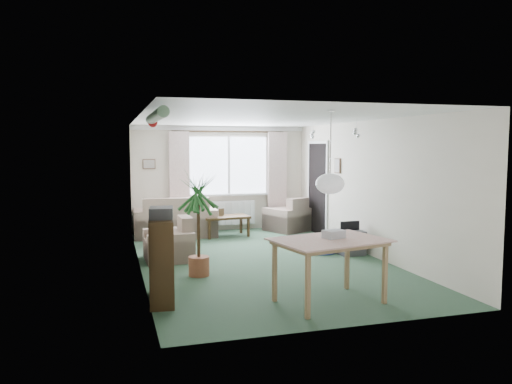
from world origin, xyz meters
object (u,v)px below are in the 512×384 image
object	(u,v)px
armchair_corner	(288,214)
dining_table	(329,272)
tv_cube	(350,242)
bookshelf	(161,259)
armchair_left	(168,239)
sofa	(175,216)
pet_bed	(319,249)
coffee_table	(226,226)
houseplant	(199,224)

from	to	relation	value
armchair_corner	dining_table	size ratio (longest dim) A/B	0.70
tv_cube	dining_table	bearing A→B (deg)	-122.71
armchair_corner	tv_cube	bearing A→B (deg)	69.72
bookshelf	dining_table	distance (m)	2.11
armchair_left	tv_cube	size ratio (longest dim) A/B	1.74
sofa	armchair_corner	size ratio (longest dim) A/B	2.00
bookshelf	sofa	bearing A→B (deg)	85.51
sofa	armchair_corner	world-z (taller)	sofa
armchair_left	bookshelf	world-z (taller)	bookshelf
armchair_corner	armchair_left	bearing A→B (deg)	11.57
armchair_corner	bookshelf	size ratio (longest dim) A/B	0.82
armchair_corner	pet_bed	world-z (taller)	armchair_corner
coffee_table	dining_table	xyz separation A→B (m)	(0.22, -4.84, 0.17)
armchair_left	coffee_table	bearing A→B (deg)	141.50
tv_cube	houseplant	bearing A→B (deg)	-166.44
sofa	dining_table	distance (m)	5.31
sofa	houseplant	world-z (taller)	houseplant
armchair_left	tv_cube	world-z (taller)	armchair_left
dining_table	tv_cube	world-z (taller)	dining_table
sofa	houseplant	bearing A→B (deg)	91.90
armchair_corner	coffee_table	size ratio (longest dim) A/B	0.89
coffee_table	pet_bed	distance (m)	2.44
coffee_table	dining_table	size ratio (longest dim) A/B	0.79
armchair_left	bookshelf	bearing A→B (deg)	-10.32
tv_cube	pet_bed	distance (m)	0.57
armchair_corner	bookshelf	xyz separation A→B (m)	(-3.32, -4.47, 0.14)
houseplant	bookshelf	bearing A→B (deg)	-121.52
armchair_left	coffee_table	world-z (taller)	armchair_left
coffee_table	houseplant	bearing A→B (deg)	-109.87
armchair_corner	coffee_table	bearing A→B (deg)	-14.49
sofa	bookshelf	bearing A→B (deg)	83.87
dining_table	armchair_left	bearing A→B (deg)	119.68
sofa	armchair_left	world-z (taller)	sofa
sofa	pet_bed	xyz separation A→B (m)	(2.35, -2.37, -0.37)
sofa	armchair_left	size ratio (longest dim) A/B	2.10
armchair_corner	dining_table	world-z (taller)	dining_table
dining_table	tv_cube	bearing A→B (deg)	58.11
sofa	bookshelf	size ratio (longest dim) A/B	1.64
houseplant	pet_bed	world-z (taller)	houseplant
bookshelf	houseplant	xyz separation A→B (m)	(0.66, 1.08, 0.25)
sofa	coffee_table	distance (m)	1.11
armchair_corner	pet_bed	size ratio (longest dim) A/B	1.41
armchair_corner	coffee_table	xyz separation A→B (m)	(-1.53, -0.29, -0.17)
armchair_left	dining_table	distance (m)	3.35
bookshelf	houseplant	world-z (taller)	houseplant
dining_table	tv_cube	size ratio (longest dim) A/B	2.63
sofa	dining_table	size ratio (longest dim) A/B	1.39
coffee_table	tv_cube	distance (m)	2.95
bookshelf	dining_table	xyz separation A→B (m)	(2.00, -0.66, -0.14)
bookshelf	houseplant	bearing A→B (deg)	63.35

